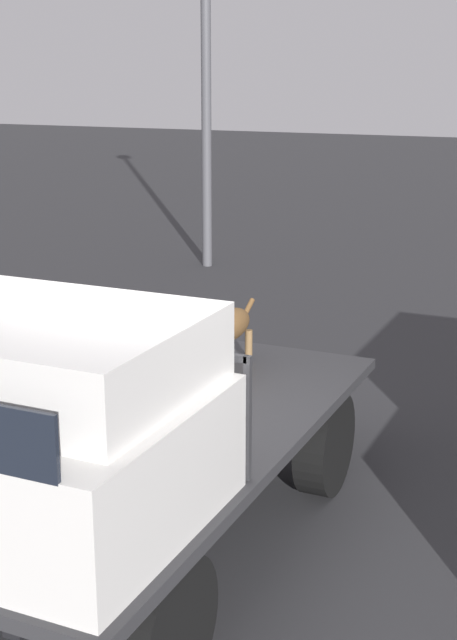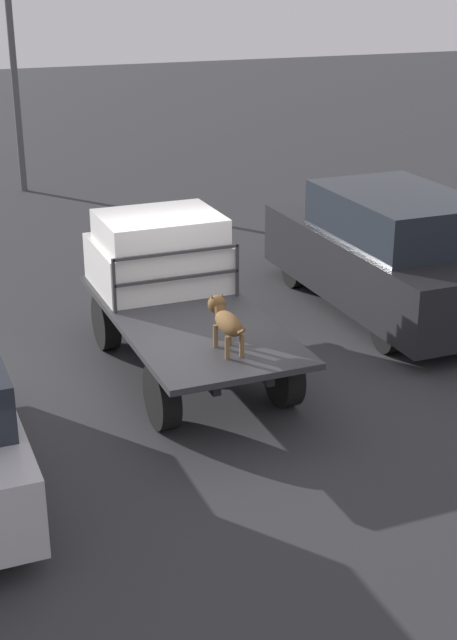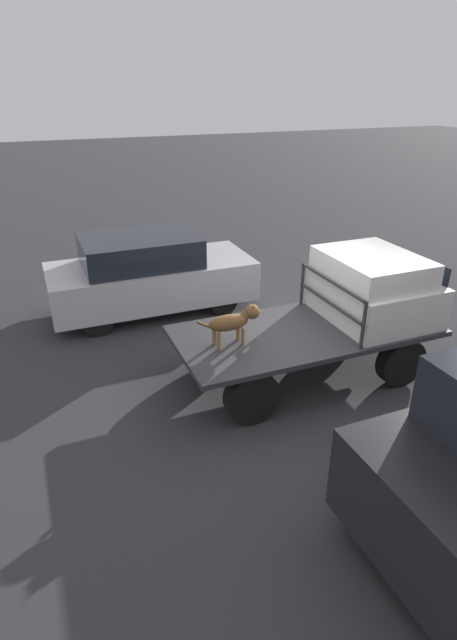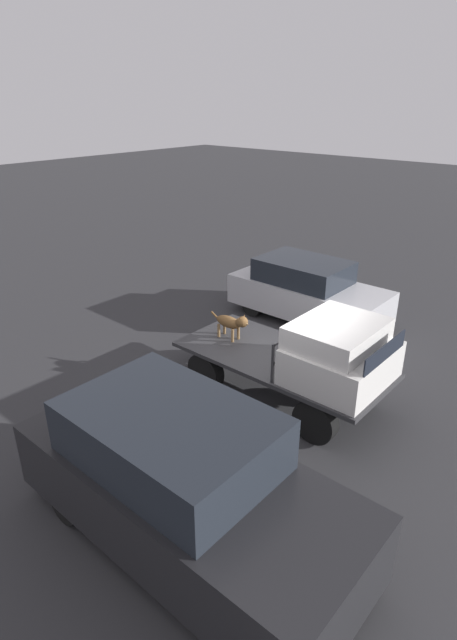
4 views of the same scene
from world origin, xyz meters
The scene contains 6 objects.
ground_plane centered at (0.00, 0.00, 0.00)m, with size 80.00×80.00×0.00m, color #2D2D30.
flatbed_truck centered at (0.00, 0.00, 0.63)m, with size 4.18×1.92×0.87m.
truck_cab centered at (1.23, 0.00, 1.38)m, with size 1.56×1.80×1.08m.
truck_headboard centered at (0.41, 0.00, 1.37)m, with size 0.04×1.80×0.76m.
dog centered at (-1.24, -0.04, 1.25)m, with size 1.03×0.25×0.63m.
parked_sedan centered at (-1.67, 3.51, 0.82)m, with size 4.16×1.77×1.63m.
Camera 3 is at (-3.82, -6.11, 4.42)m, focal length 28.00 mm.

